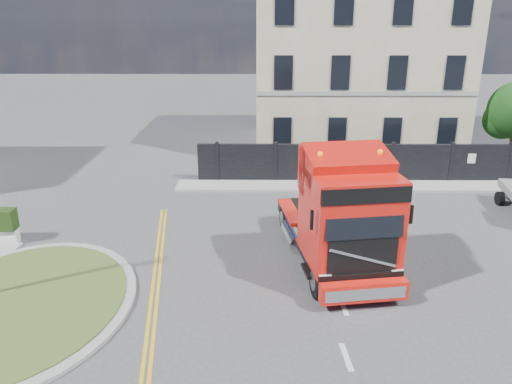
{
  "coord_description": "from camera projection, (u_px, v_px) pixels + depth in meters",
  "views": [
    {
      "loc": [
        0.16,
        -15.71,
        8.15
      ],
      "look_at": [
        0.04,
        2.25,
        1.8
      ],
      "focal_mm": 35.0,
      "sensor_mm": 36.0,
      "label": 1
    }
  ],
  "objects": [
    {
      "name": "hoarding_fence",
      "position": [
        383.0,
        163.0,
        25.65
      ],
      "size": [
        18.8,
        0.25,
        2.0
      ],
      "color": "black",
      "rests_on": "ground"
    },
    {
      "name": "ground",
      "position": [
        254.0,
        261.0,
        17.53
      ],
      "size": [
        120.0,
        120.0,
        0.0
      ],
      "primitive_type": "plane",
      "color": "#424244",
      "rests_on": "ground"
    },
    {
      "name": "georgian_building",
      "position": [
        353.0,
        56.0,
        31.13
      ],
      "size": [
        12.3,
        10.3,
        12.8
      ],
      "color": "beige",
      "rests_on": "ground"
    },
    {
      "name": "truck",
      "position": [
        342.0,
        219.0,
        16.28
      ],
      "size": [
        3.61,
        7.33,
        4.21
      ],
      "rotation": [
        0.0,
        0.0,
        0.15
      ],
      "color": "black",
      "rests_on": "ground"
    },
    {
      "name": "traffic_island",
      "position": [
        17.0,
        305.0,
        14.72
      ],
      "size": [
        6.8,
        6.8,
        0.17
      ],
      "color": "gray",
      "rests_on": "ground"
    },
    {
      "name": "pavement_far",
      "position": [
        375.0,
        186.0,
        25.11
      ],
      "size": [
        20.0,
        1.6,
        0.12
      ],
      "primitive_type": "cube",
      "color": "gray",
      "rests_on": "ground"
    }
  ]
}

